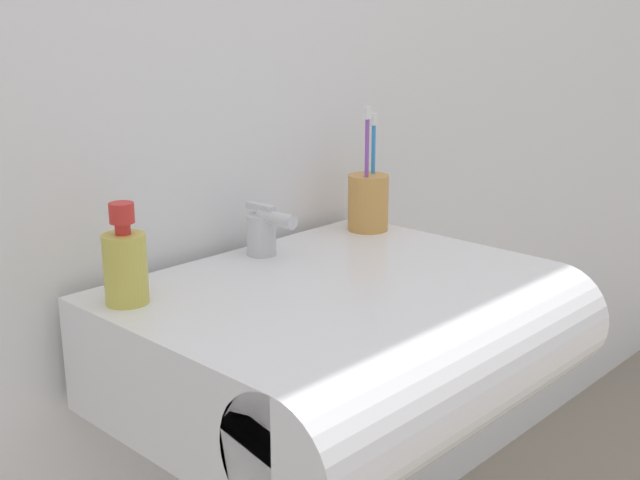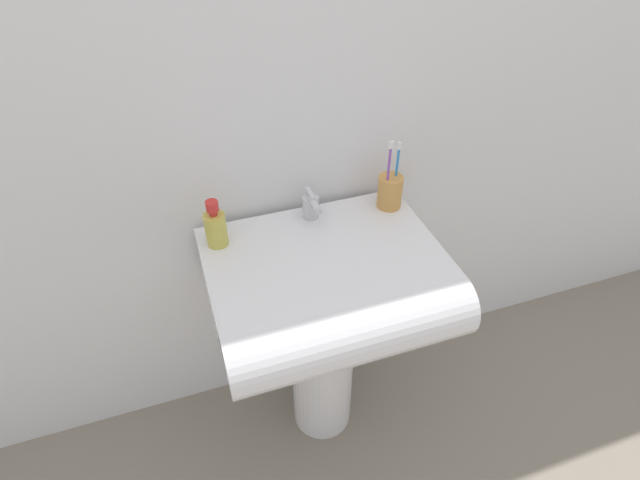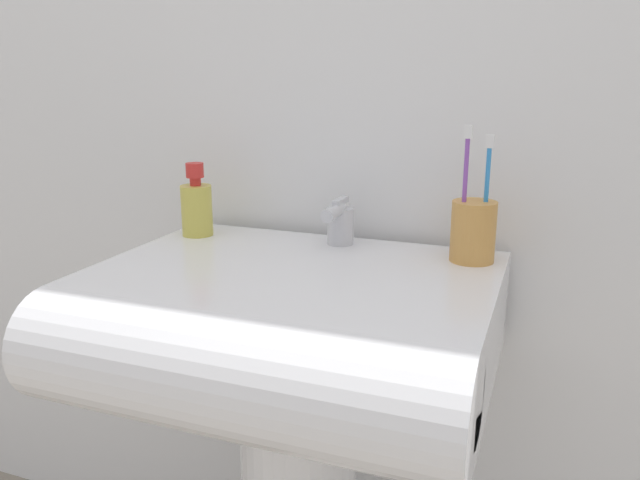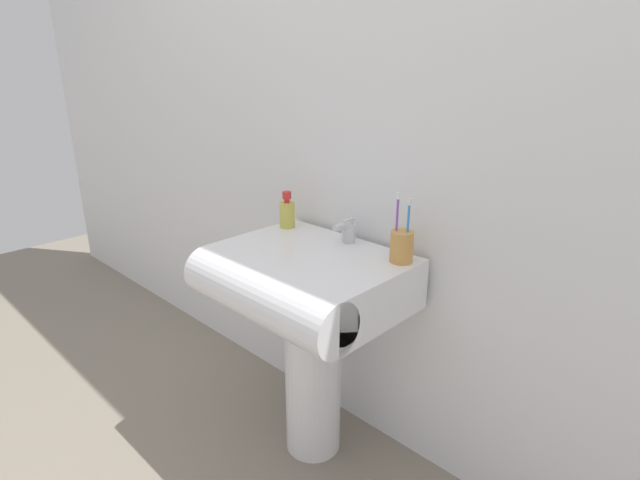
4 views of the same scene
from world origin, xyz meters
name	(u,v)px [view 2 (image 2 of 4)]	position (x,y,z in m)	size (l,w,h in m)	color
ground_plane	(322,413)	(0.00, 0.00, 0.00)	(6.00, 6.00, 0.00)	gray
wall_back	(289,45)	(0.00, 0.25, 1.20)	(5.00, 0.05, 2.40)	white
sink_pedestal	(322,362)	(0.00, 0.00, 0.30)	(0.19, 0.19, 0.59)	white
sink_basin	(330,290)	(0.00, -0.06, 0.67)	(0.60, 0.49, 0.16)	white
faucet	(311,206)	(0.02, 0.15, 0.79)	(0.05, 0.10, 0.08)	silver
toothbrush_cup	(390,191)	(0.25, 0.13, 0.81)	(0.07, 0.07, 0.21)	#D19347
soap_bottle	(216,227)	(-0.25, 0.12, 0.81)	(0.06, 0.06, 0.13)	gold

